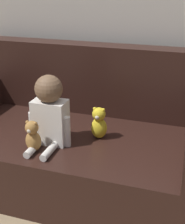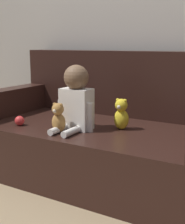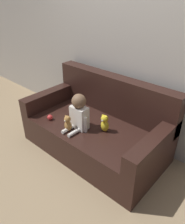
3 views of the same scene
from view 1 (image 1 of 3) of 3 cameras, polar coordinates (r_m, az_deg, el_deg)
name	(u,v)px [view 1 (image 1 of 3)]	position (r m, az deg, el deg)	size (l,w,h in m)	color
ground_plane	(75,180)	(2.39, -3.31, -12.27)	(12.00, 12.00, 0.00)	#9E8460
couch	(77,139)	(2.28, -2.84, -4.92)	(1.82, 0.97, 0.94)	black
person_baby	(49,112)	(1.96, -7.88, -0.05)	(0.28, 0.33, 0.45)	white
teddy_bear_brown	(33,136)	(1.93, -10.86, -4.40)	(0.10, 0.09, 0.20)	#AD7A3D
plush_toy_side	(99,123)	(2.04, 1.19, -2.04)	(0.11, 0.10, 0.22)	yellow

